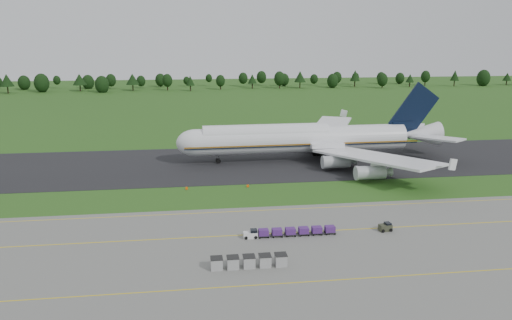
{
  "coord_description": "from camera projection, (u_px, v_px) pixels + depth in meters",
  "views": [
    {
      "loc": [
        -10.57,
        -102.06,
        33.53
      ],
      "look_at": [
        3.16,
        2.0,
        7.31
      ],
      "focal_mm": 35.0,
      "sensor_mm": 36.0,
      "label": 1
    }
  ],
  "objects": [
    {
      "name": "ground",
      "position": [
        243.0,
        196.0,
        107.63
      ],
      "size": [
        600.0,
        600.0,
        0.0
      ],
      "primitive_type": "plane",
      "color": "#254F17",
      "rests_on": "ground"
    },
    {
      "name": "baggage_train",
      "position": [
        289.0,
        232.0,
        85.64
      ],
      "size": [
        16.05,
        1.46,
        1.4
      ],
      "color": "silver",
      "rests_on": "apron"
    },
    {
      "name": "tree_line",
      "position": [
        172.0,
        81.0,
        313.18
      ],
      "size": [
        526.4,
        22.79,
        11.61
      ],
      "color": "black",
      "rests_on": "ground"
    },
    {
      "name": "apron_markings",
      "position": [
        260.0,
        246.0,
        81.66
      ],
      "size": [
        300.0,
        30.2,
        0.01
      ],
      "color": "#DCBF0C",
      "rests_on": "apron"
    },
    {
      "name": "uld_row",
      "position": [
        249.0,
        261.0,
        73.99
      ],
      "size": [
        11.42,
        1.82,
        1.8
      ],
      "color": "#989898",
      "rests_on": "apron"
    },
    {
      "name": "utility_cart",
      "position": [
        385.0,
        228.0,
        87.88
      ],
      "size": [
        2.3,
        1.55,
        1.19
      ],
      "color": "#323525",
      "rests_on": "apron"
    },
    {
      "name": "edge_markers",
      "position": [
        218.0,
        187.0,
        112.6
      ],
      "size": [
        14.3,
        0.3,
        0.6
      ],
      "color": "#FE5108",
      "rests_on": "ground"
    },
    {
      "name": "taxiway",
      "position": [
        232.0,
        163.0,
        134.55
      ],
      "size": [
        300.0,
        40.0,
        0.08
      ],
      "primitive_type": "cube",
      "color": "black",
      "rests_on": "ground"
    },
    {
      "name": "apron",
      "position": [
        266.0,
        265.0,
        74.92
      ],
      "size": [
        300.0,
        52.0,
        0.06
      ],
      "primitive_type": "cube",
      "color": "slate",
      "rests_on": "ground"
    },
    {
      "name": "aircraft",
      "position": [
        307.0,
        139.0,
        137.1
      ],
      "size": [
        74.77,
        73.31,
        21.11
      ],
      "color": "silver",
      "rests_on": "ground"
    }
  ]
}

